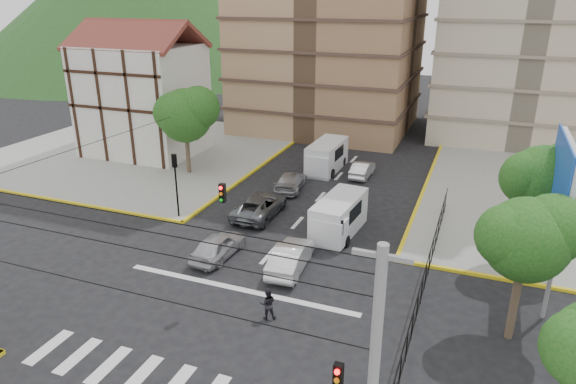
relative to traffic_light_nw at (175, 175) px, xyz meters
The scene contains 21 objects.
ground 11.46m from the traffic_light_nw, 45.00° to the right, with size 160.00×160.00×0.00m, color black.
sidewalk_nw 17.52m from the traffic_light_nw, 135.00° to the left, with size 26.00×26.00×0.15m, color gray.
crosswalk_stripes 16.15m from the traffic_light_nw, 60.52° to the right, with size 12.00×2.40×0.01m, color silver.
stop_line 10.68m from the traffic_light_nw, 40.24° to the right, with size 13.00×0.40×0.01m, color silver.
tudor_building 16.70m from the traffic_light_nw, 132.55° to the left, with size 10.80×8.05×12.23m.
park_fence 17.40m from the traffic_light_nw, 11.11° to the right, with size 0.10×22.50×1.66m, color black, non-canonical shape.
billboard 22.51m from the traffic_light_nw, ahead, with size 0.36×6.20×8.10m.
tree_park_a 21.75m from the traffic_light_nw, 15.49° to the right, with size 4.41×3.60×6.83m.
tree_park_c 22.03m from the traffic_light_nw, ahead, with size 4.65×3.80×7.25m.
tree_tudor 9.42m from the traffic_light_nw, 116.53° to the left, with size 5.39×4.40×7.43m.
traffic_light_nw is the anchor object (origin of this frame).
traffic_light_hanging 12.86m from the traffic_light_nw, 51.58° to the right, with size 18.00×9.12×0.92m.
van_right_lane 11.05m from the traffic_light_nw, ahead, with size 2.52×5.44×2.38m.
van_left_lane 14.67m from the traffic_light_nw, 64.10° to the left, with size 2.31×5.56×2.48m.
car_silver_front_left 6.89m from the traffic_light_nw, 36.93° to the right, with size 1.71×4.25×1.45m, color #BABABF.
car_white_front_right 10.52m from the traffic_light_nw, 20.99° to the right, with size 1.61×4.62×1.52m, color white.
car_grey_mid_left 6.01m from the traffic_light_nw, 25.29° to the left, with size 2.46×5.34×1.48m, color #5C5F64.
car_silver_rear_left 9.70m from the traffic_light_nw, 56.84° to the left, with size 1.89×4.66×1.35m, color #A1A2A6.
car_darkgrey_mid_right 12.01m from the traffic_light_nw, 34.29° to the left, with size 1.46×3.62×1.24m, color #28282A.
car_white_rear_right 16.22m from the traffic_light_nw, 53.03° to the left, with size 1.35×3.88×1.28m, color white.
pedestrian_crosswalk 13.44m from the traffic_light_nw, 39.38° to the right, with size 0.78×0.61×1.61m, color black.
Camera 1 is at (10.72, -19.26, 14.37)m, focal length 32.00 mm.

